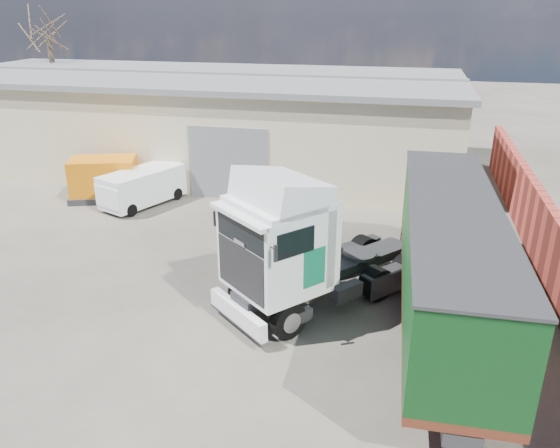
% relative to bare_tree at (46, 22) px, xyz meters
% --- Properties ---
extents(ground, '(120.00, 120.00, 0.00)m').
position_rel_bare_tree_xyz_m(ground, '(18.00, -20.00, -7.92)').
color(ground, black).
rests_on(ground, ground).
extents(warehouse, '(30.60, 12.60, 5.42)m').
position_rel_bare_tree_xyz_m(warehouse, '(12.00, -4.00, -5.26)').
color(warehouse, '#C3B796').
rests_on(warehouse, ground).
extents(brick_boundary_wall, '(0.35, 26.00, 2.50)m').
position_rel_bare_tree_xyz_m(brick_boundary_wall, '(29.50, -14.00, -6.67)').
color(brick_boundary_wall, maroon).
rests_on(brick_boundary_wall, ground).
extents(bare_tree, '(4.00, 4.00, 9.60)m').
position_rel_bare_tree_xyz_m(bare_tree, '(0.00, 0.00, 0.00)').
color(bare_tree, '#382B21').
rests_on(bare_tree, ground).
extents(tractor_unit, '(6.44, 6.93, 4.69)m').
position_rel_bare_tree_xyz_m(tractor_unit, '(21.46, -19.60, -5.95)').
color(tractor_unit, black).
rests_on(tractor_unit, ground).
extents(box_trailer, '(2.80, 11.78, 3.90)m').
position_rel_bare_tree_xyz_m(box_trailer, '(25.84, -19.52, -5.55)').
color(box_trailer, '#2D2D30').
rests_on(box_trailer, ground).
extents(panel_van, '(3.17, 4.50, 1.71)m').
position_rel_bare_tree_xyz_m(panel_van, '(12.17, -11.93, -7.04)').
color(panel_van, black).
rests_on(panel_van, ground).
extents(orange_skip, '(3.79, 3.05, 2.06)m').
position_rel_bare_tree_xyz_m(orange_skip, '(10.00, -11.41, -7.02)').
color(orange_skip, '#2D2D30').
rests_on(orange_skip, ground).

